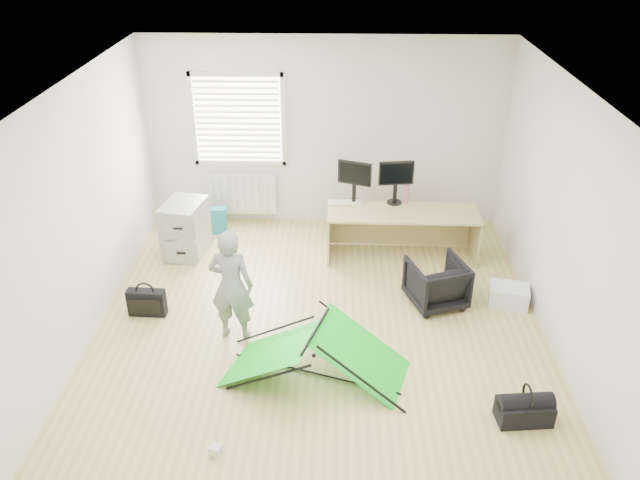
{
  "coord_description": "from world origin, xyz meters",
  "views": [
    {
      "loc": [
        0.17,
        -5.59,
        4.27
      ],
      "look_at": [
        0.0,
        0.4,
        0.95
      ],
      "focal_mm": 35.0,
      "sensor_mm": 36.0,
      "label": 1
    }
  ],
  "objects_px": {
    "filing_cabinet": "(185,229)",
    "kite": "(315,353)",
    "desk": "(402,234)",
    "monitor_left": "(354,188)",
    "person": "(231,285)",
    "storage_crate": "(509,296)",
    "office_chair": "(436,283)",
    "thermos": "(406,194)",
    "duffel_bag": "(524,412)",
    "laptop_bag": "(147,302)",
    "monitor_right": "(395,188)"
  },
  "relations": [
    {
      "from": "monitor_left",
      "to": "duffel_bag",
      "type": "distance_m",
      "value": 3.67
    },
    {
      "from": "storage_crate",
      "to": "monitor_left",
      "type": "bearing_deg",
      "value": 143.26
    },
    {
      "from": "desk",
      "to": "monitor_left",
      "type": "bearing_deg",
      "value": 158.5
    },
    {
      "from": "thermos",
      "to": "office_chair",
      "type": "distance_m",
      "value": 1.48
    },
    {
      "from": "laptop_bag",
      "to": "duffel_bag",
      "type": "relative_size",
      "value": 0.87
    },
    {
      "from": "monitor_left",
      "to": "kite",
      "type": "distance_m",
      "value": 2.77
    },
    {
      "from": "desk",
      "to": "filing_cabinet",
      "type": "xyz_separation_m",
      "value": [
        -2.88,
        0.01,
        0.04
      ]
    },
    {
      "from": "thermos",
      "to": "person",
      "type": "height_order",
      "value": "person"
    },
    {
      "from": "monitor_left",
      "to": "monitor_right",
      "type": "bearing_deg",
      "value": 20.62
    },
    {
      "from": "thermos",
      "to": "kite",
      "type": "distance_m",
      "value": 2.95
    },
    {
      "from": "filing_cabinet",
      "to": "laptop_bag",
      "type": "distance_m",
      "value": 1.45
    },
    {
      "from": "desk",
      "to": "duffel_bag",
      "type": "xyz_separation_m",
      "value": [
        0.88,
        -2.98,
        -0.23
      ]
    },
    {
      "from": "monitor_left",
      "to": "duffel_bag",
      "type": "height_order",
      "value": "monitor_left"
    },
    {
      "from": "kite",
      "to": "filing_cabinet",
      "type": "bearing_deg",
      "value": 145.0
    },
    {
      "from": "monitor_left",
      "to": "duffel_bag",
      "type": "xyz_separation_m",
      "value": [
        1.52,
        -3.24,
        -0.78
      ]
    },
    {
      "from": "kite",
      "to": "laptop_bag",
      "type": "height_order",
      "value": "kite"
    },
    {
      "from": "thermos",
      "to": "person",
      "type": "bearing_deg",
      "value": -134.62
    },
    {
      "from": "filing_cabinet",
      "to": "kite",
      "type": "height_order",
      "value": "filing_cabinet"
    },
    {
      "from": "desk",
      "to": "thermos",
      "type": "xyz_separation_m",
      "value": [
        0.05,
        0.28,
        0.46
      ]
    },
    {
      "from": "kite",
      "to": "monitor_right",
      "type": "bearing_deg",
      "value": 88.14
    },
    {
      "from": "monitor_right",
      "to": "duffel_bag",
      "type": "relative_size",
      "value": 0.93
    },
    {
      "from": "laptop_bag",
      "to": "duffel_bag",
      "type": "height_order",
      "value": "laptop_bag"
    },
    {
      "from": "storage_crate",
      "to": "laptop_bag",
      "type": "height_order",
      "value": "laptop_bag"
    },
    {
      "from": "kite",
      "to": "laptop_bag",
      "type": "distance_m",
      "value": 2.22
    },
    {
      "from": "person",
      "to": "kite",
      "type": "relative_size",
      "value": 0.73
    },
    {
      "from": "desk",
      "to": "person",
      "type": "relative_size",
      "value": 1.5
    },
    {
      "from": "monitor_left",
      "to": "laptop_bag",
      "type": "xyz_separation_m",
      "value": [
        -2.4,
        -1.68,
        -0.72
      ]
    },
    {
      "from": "storage_crate",
      "to": "laptop_bag",
      "type": "xyz_separation_m",
      "value": [
        -4.22,
        -0.32,
        0.04
      ]
    },
    {
      "from": "monitor_left",
      "to": "person",
      "type": "xyz_separation_m",
      "value": [
        -1.33,
        -2.04,
        -0.23
      ]
    },
    {
      "from": "desk",
      "to": "laptop_bag",
      "type": "height_order",
      "value": "desk"
    },
    {
      "from": "person",
      "to": "storage_crate",
      "type": "bearing_deg",
      "value": -160.64
    },
    {
      "from": "monitor_right",
      "to": "storage_crate",
      "type": "height_order",
      "value": "monitor_right"
    },
    {
      "from": "monitor_right",
      "to": "office_chair",
      "type": "height_order",
      "value": "monitor_right"
    },
    {
      "from": "thermos",
      "to": "monitor_left",
      "type": "bearing_deg",
      "value": -178.9
    },
    {
      "from": "monitor_left",
      "to": "kite",
      "type": "xyz_separation_m",
      "value": [
        -0.42,
        -2.67,
        -0.61
      ]
    },
    {
      "from": "kite",
      "to": "person",
      "type": "bearing_deg",
      "value": 163.41
    },
    {
      "from": "person",
      "to": "duffel_bag",
      "type": "bearing_deg",
      "value": 164.33
    },
    {
      "from": "monitor_right",
      "to": "thermos",
      "type": "relative_size",
      "value": 1.8
    },
    {
      "from": "desk",
      "to": "kite",
      "type": "height_order",
      "value": "desk"
    },
    {
      "from": "office_chair",
      "to": "duffel_bag",
      "type": "distance_m",
      "value": 1.98
    },
    {
      "from": "filing_cabinet",
      "to": "monitor_left",
      "type": "distance_m",
      "value": 2.31
    },
    {
      "from": "storage_crate",
      "to": "office_chair",
      "type": "bearing_deg",
      "value": 179.59
    },
    {
      "from": "monitor_right",
      "to": "storage_crate",
      "type": "xyz_separation_m",
      "value": [
        1.28,
        -1.36,
        -0.76
      ]
    },
    {
      "from": "desk",
      "to": "filing_cabinet",
      "type": "bearing_deg",
      "value": -179.39
    },
    {
      "from": "office_chair",
      "to": "storage_crate",
      "type": "xyz_separation_m",
      "value": [
        0.86,
        -0.01,
        -0.16
      ]
    },
    {
      "from": "office_chair",
      "to": "duffel_bag",
      "type": "height_order",
      "value": "office_chair"
    },
    {
      "from": "filing_cabinet",
      "to": "monitor_left",
      "type": "height_order",
      "value": "monitor_left"
    },
    {
      "from": "desk",
      "to": "office_chair",
      "type": "bearing_deg",
      "value": -72.94
    },
    {
      "from": "filing_cabinet",
      "to": "kite",
      "type": "bearing_deg",
      "value": -42.61
    },
    {
      "from": "monitor_left",
      "to": "thermos",
      "type": "height_order",
      "value": "monitor_left"
    }
  ]
}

